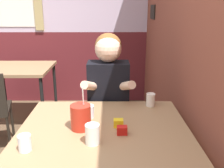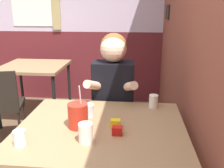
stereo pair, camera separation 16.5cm
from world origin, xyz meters
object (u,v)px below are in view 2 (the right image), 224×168
at_px(chair_near_window, 1,103).
at_px(background_table, 34,71).
at_px(cocktail_pitcher, 78,116).
at_px(main_table, 101,135).
at_px(person_seated, 113,103).

bearing_deg(chair_near_window, background_table, 68.09).
distance_m(chair_near_window, cocktail_pitcher, 1.42).
relative_size(main_table, background_table, 1.31).
height_order(chair_near_window, cocktail_pitcher, cocktail_pitcher).
bearing_deg(person_seated, chair_near_window, 165.27).
distance_m(background_table, cocktail_pitcher, 1.92).
bearing_deg(main_table, background_table, 124.21).
bearing_deg(person_seated, cocktail_pitcher, -105.38).
distance_m(main_table, cocktail_pitcher, 0.20).
distance_m(chair_near_window, person_seated, 1.26).
bearing_deg(main_table, cocktail_pitcher, -172.00).
height_order(person_seated, cocktail_pitcher, person_seated).
xyz_separation_m(main_table, background_table, (-1.11, 1.63, -0.02)).
height_order(chair_near_window, person_seated, person_seated).
distance_m(background_table, person_seated, 1.54).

